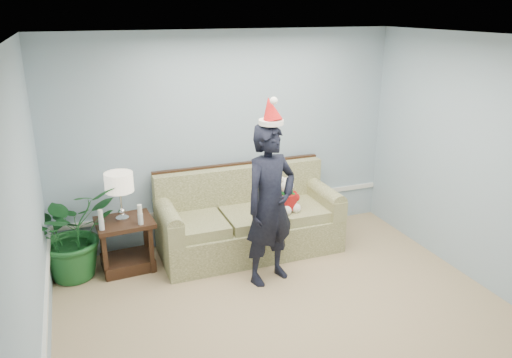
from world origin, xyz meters
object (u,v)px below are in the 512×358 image
object	(u,v)px
sofa	(248,222)
side_table	(127,250)
table_lamp	(119,184)
teddy_bear	(286,198)
man	(270,205)
houseplant	(72,233)

from	to	relation	value
sofa	side_table	distance (m)	1.52
table_lamp	teddy_bear	world-z (taller)	table_lamp
sofa	teddy_bear	size ratio (longest dim) A/B	4.81
sofa	man	world-z (taller)	man
sofa	table_lamp	world-z (taller)	table_lamp
side_table	table_lamp	bearing A→B (deg)	115.81
side_table	sofa	bearing A→B (deg)	-0.57
sofa	teddy_bear	distance (m)	0.59
sofa	teddy_bear	xyz separation A→B (m)	(0.42, -0.22, 0.34)
sofa	side_table	size ratio (longest dim) A/B	3.31
houseplant	man	bearing A→B (deg)	-22.46
sofa	man	size ratio (longest dim) A/B	1.23
teddy_bear	man	bearing A→B (deg)	-140.65
side_table	table_lamp	xyz separation A→B (m)	(-0.01, 0.03, 0.81)
table_lamp	teddy_bear	size ratio (longest dim) A/B	1.23
sofa	houseplant	distance (m)	2.09
table_lamp	sofa	bearing A→B (deg)	-1.63
side_table	man	size ratio (longest dim) A/B	0.37
side_table	houseplant	size ratio (longest dim) A/B	0.63
houseplant	side_table	bearing A→B (deg)	-3.98
side_table	teddy_bear	size ratio (longest dim) A/B	1.45
table_lamp	man	bearing A→B (deg)	-29.27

